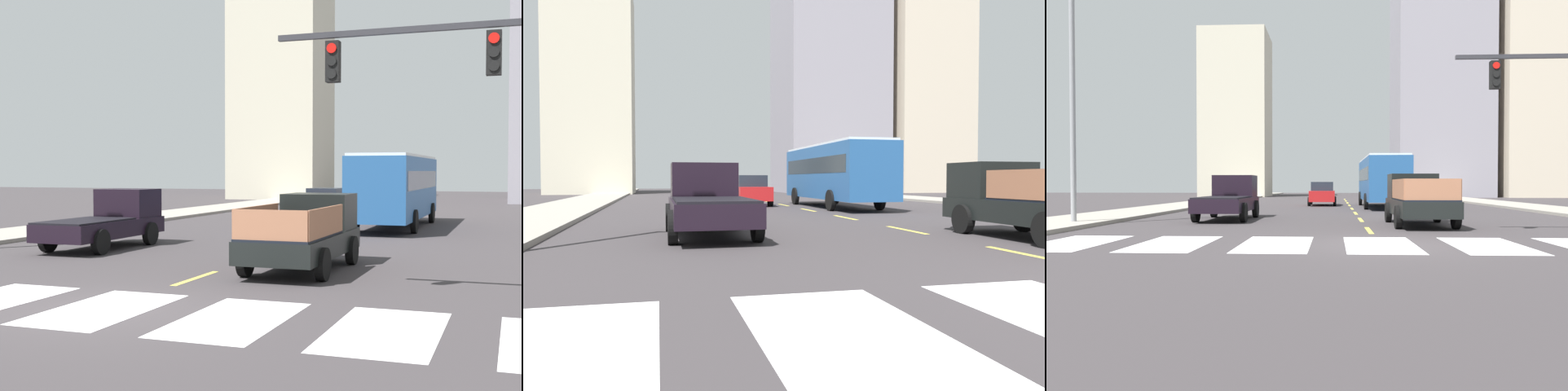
% 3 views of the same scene
% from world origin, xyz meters
% --- Properties ---
extents(ground_plane, '(160.00, 160.00, 0.00)m').
position_xyz_m(ground_plane, '(0.00, 0.00, 0.00)').
color(ground_plane, '#373335').
extents(sidewalk_left, '(3.55, 110.00, 0.15)m').
position_xyz_m(sidewalk_left, '(-11.56, 18.00, 0.07)').
color(sidewalk_left, gray).
rests_on(sidewalk_left, ground).
extents(crosswalk_stripe_3, '(1.78, 3.56, 0.01)m').
position_xyz_m(crosswalk_stripe_3, '(0.00, 0.00, 0.00)').
color(crosswalk_stripe_3, white).
rests_on(crosswalk_stripe_3, ground).
extents(crosswalk_stripe_4, '(1.78, 3.56, 0.01)m').
position_xyz_m(crosswalk_stripe_4, '(2.65, 0.00, 0.00)').
color(crosswalk_stripe_4, white).
rests_on(crosswalk_stripe_4, ground).
extents(crosswalk_stripe_5, '(1.78, 3.56, 0.01)m').
position_xyz_m(crosswalk_stripe_5, '(5.31, 0.00, 0.00)').
color(crosswalk_stripe_5, white).
rests_on(crosswalk_stripe_5, ground).
extents(lane_dash_0, '(0.16, 2.40, 0.01)m').
position_xyz_m(lane_dash_0, '(0.00, 4.00, 0.00)').
color(lane_dash_0, '#DBC945').
rests_on(lane_dash_0, ground).
extents(lane_dash_1, '(0.16, 2.40, 0.01)m').
position_xyz_m(lane_dash_1, '(0.00, 9.00, 0.00)').
color(lane_dash_1, '#DBC945').
rests_on(lane_dash_1, ground).
extents(lane_dash_2, '(0.16, 2.40, 0.01)m').
position_xyz_m(lane_dash_2, '(0.00, 14.00, 0.00)').
color(lane_dash_2, '#DBC945').
rests_on(lane_dash_2, ground).
extents(lane_dash_3, '(0.16, 2.40, 0.01)m').
position_xyz_m(lane_dash_3, '(0.00, 19.00, 0.00)').
color(lane_dash_3, '#DBC945').
rests_on(lane_dash_3, ground).
extents(lane_dash_4, '(0.16, 2.40, 0.01)m').
position_xyz_m(lane_dash_4, '(0.00, 24.00, 0.00)').
color(lane_dash_4, '#DBC945').
rests_on(lane_dash_4, ground).
extents(lane_dash_5, '(0.16, 2.40, 0.01)m').
position_xyz_m(lane_dash_5, '(0.00, 29.00, 0.00)').
color(lane_dash_5, '#DBC945').
rests_on(lane_dash_5, ground).
extents(lane_dash_6, '(0.16, 2.40, 0.01)m').
position_xyz_m(lane_dash_6, '(0.00, 34.00, 0.00)').
color(lane_dash_6, '#DBC945').
rests_on(lane_dash_6, ground).
extents(lane_dash_7, '(0.16, 2.40, 0.01)m').
position_xyz_m(lane_dash_7, '(0.00, 39.00, 0.00)').
color(lane_dash_7, '#DBC945').
rests_on(lane_dash_7, ground).
extents(pickup_stakebed, '(2.18, 5.20, 1.96)m').
position_xyz_m(pickup_stakebed, '(2.03, 6.62, 0.94)').
color(pickup_stakebed, black).
rests_on(pickup_stakebed, ground).
extents(pickup_dark, '(2.18, 5.20, 1.96)m').
position_xyz_m(pickup_dark, '(-5.77, 9.29, 0.92)').
color(pickup_dark, black).
rests_on(pickup_dark, ground).
extents(city_bus, '(2.72, 10.80, 3.32)m').
position_xyz_m(city_bus, '(2.07, 21.05, 1.95)').
color(city_bus, '#245592').
rests_on(city_bus, ground).
extents(sedan_near_left, '(2.02, 4.40, 1.72)m').
position_xyz_m(sedan_near_left, '(-1.98, 23.95, 0.86)').
color(sedan_near_left, red).
rests_on(sedan_near_left, ground).
extents(block_mid_left, '(8.33, 7.83, 20.93)m').
position_xyz_m(block_mid_left, '(-13.70, 51.61, 10.47)').
color(block_mid_left, beige).
rests_on(block_mid_left, ground).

